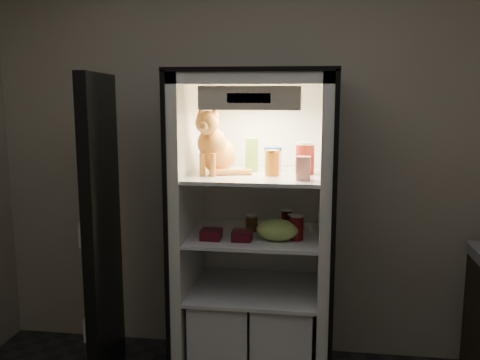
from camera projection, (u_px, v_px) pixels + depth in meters
The scene contains 16 objects.
room_shell at pixel (208, 135), 1.69m from camera, with size 3.60×3.60×3.60m.
refrigerator at pixel (256, 255), 3.18m from camera, with size 0.90×0.72×1.88m.
fridge_door at pixel (104, 242), 3.01m from camera, with size 0.25×0.86×1.85m.
tabby_cat at pixel (215, 148), 3.02m from camera, with size 0.33×0.38×0.39m.
parmesan_shaker at pixel (252, 155), 3.10m from camera, with size 0.08×0.08×0.20m.
mayo_tub at pixel (273, 159), 3.10m from camera, with size 0.10×0.10×0.14m.
salsa_jar at pixel (272, 163), 2.95m from camera, with size 0.08×0.08×0.14m.
pepper_jar at pixel (305, 158), 3.01m from camera, with size 0.11×0.11×0.18m.
cream_carton at pixel (304, 168), 2.81m from camera, with size 0.07×0.07×0.13m, color silver.
soda_can_a at pixel (287, 220), 3.16m from camera, with size 0.07×0.07×0.12m.
soda_can_b at pixel (293, 224), 3.09m from camera, with size 0.06×0.06×0.11m.
soda_can_c at pixel (297, 228), 2.95m from camera, with size 0.07×0.07×0.14m.
condiment_jar at pixel (252, 223), 3.14m from camera, with size 0.07×0.07×0.10m.
grape_bag at pixel (277, 230), 2.94m from camera, with size 0.23×0.17×0.12m, color #A3CF60.
berry_box_left at pixel (211, 234), 2.97m from camera, with size 0.11×0.11×0.06m, color #510D13.
berry_box_right at pixel (242, 236), 2.94m from camera, with size 0.11×0.11×0.05m, color #510D13.
Camera 1 is at (0.34, -1.66, 1.76)m, focal length 40.00 mm.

